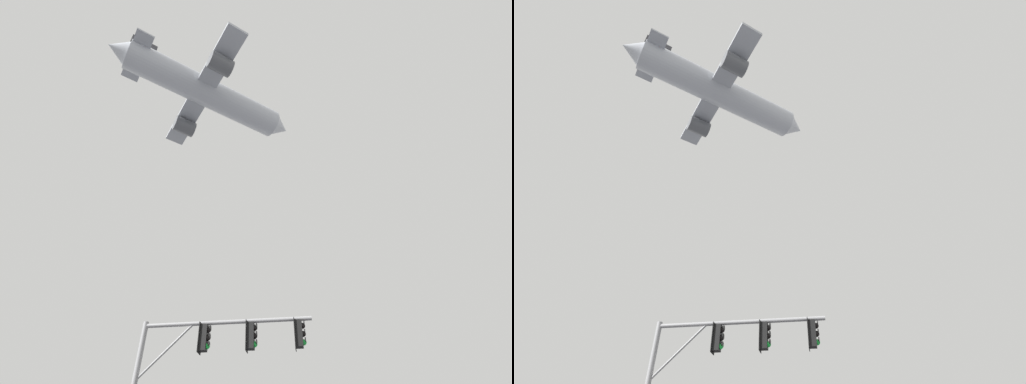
{
  "view_description": "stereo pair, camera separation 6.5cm",
  "coord_description": "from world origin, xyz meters",
  "views": [
    {
      "loc": [
        -0.79,
        -4.74,
        1.11
      ],
      "look_at": [
        -1.39,
        12.77,
        15.47
      ],
      "focal_mm": 24.64,
      "sensor_mm": 36.0,
      "label": 1
    },
    {
      "loc": [
        -0.72,
        -4.74,
        1.11
      ],
      "look_at": [
        -1.39,
        12.77,
        15.47
      ],
      "focal_mm": 24.64,
      "sensor_mm": 36.0,
      "label": 2
    }
  ],
  "objects": [
    {
      "name": "airplane",
      "position": [
        -7.37,
        19.18,
        35.77
      ],
      "size": [
        20.34,
        15.71,
        6.15
      ],
      "color": "#B7BCC6"
    },
    {
      "name": "signal_pole_near",
      "position": [
        -2.89,
        8.26,
        4.45
      ],
      "size": [
        6.28,
        0.9,
        5.71
      ],
      "color": "gray",
      "rests_on": "ground"
    }
  ]
}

